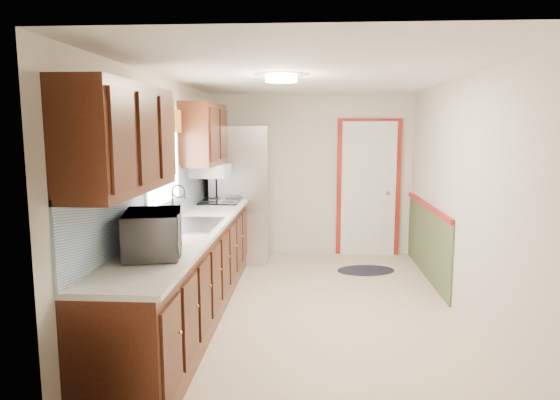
# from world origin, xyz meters

# --- Properties ---
(room_shell) EXTENTS (3.20, 5.20, 2.52)m
(room_shell) POSITION_xyz_m (0.00, 0.00, 1.20)
(room_shell) COLOR beige
(room_shell) RESTS_ON ground
(kitchen_run) EXTENTS (0.63, 4.00, 2.20)m
(kitchen_run) POSITION_xyz_m (-1.24, -0.29, 0.81)
(kitchen_run) COLOR #3A190D
(kitchen_run) RESTS_ON ground
(back_wall_trim) EXTENTS (1.12, 2.30, 2.08)m
(back_wall_trim) POSITION_xyz_m (0.99, 2.21, 0.89)
(back_wall_trim) COLOR maroon
(back_wall_trim) RESTS_ON ground
(ceiling_fixture) EXTENTS (0.30, 0.30, 0.06)m
(ceiling_fixture) POSITION_xyz_m (-0.30, -0.20, 2.36)
(ceiling_fixture) COLOR #FFD88C
(ceiling_fixture) RESTS_ON room_shell
(microwave) EXTENTS (0.47, 0.67, 0.41)m
(microwave) POSITION_xyz_m (-1.20, -1.38, 1.14)
(microwave) COLOR white
(microwave) RESTS_ON kitchen_run
(refrigerator) EXTENTS (0.84, 0.82, 1.93)m
(refrigerator) POSITION_xyz_m (-1.02, 2.05, 0.96)
(refrigerator) COLOR #B7B7BC
(refrigerator) RESTS_ON ground
(rug) EXTENTS (0.85, 0.63, 0.01)m
(rug) POSITION_xyz_m (0.74, 1.55, 0.01)
(rug) COLOR black
(rug) RESTS_ON ground
(cooktop) EXTENTS (0.51, 0.61, 0.02)m
(cooktop) POSITION_xyz_m (-1.19, 1.40, 0.95)
(cooktop) COLOR black
(cooktop) RESTS_ON kitchen_run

